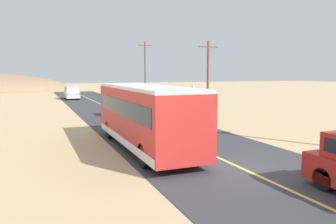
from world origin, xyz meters
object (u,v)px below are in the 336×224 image
(power_pole_mid, at_px, (208,74))
(power_pole_far, at_px, (145,68))
(bus, at_px, (145,115))
(car_far, at_px, (72,92))
(livestock_truck, at_px, (144,99))

(power_pole_mid, relative_size, power_pole_far, 0.80)
(bus, bearing_deg, power_pole_far, 71.50)
(bus, xyz_separation_m, car_far, (0.06, 34.71, -0.66))
(car_far, distance_m, power_pole_mid, 24.01)
(bus, height_order, power_pole_mid, power_pole_mid)
(livestock_truck, bearing_deg, car_far, 96.96)
(car_far, bearing_deg, power_pole_far, -4.20)
(car_far, height_order, power_pole_far, power_pole_far)
(car_far, distance_m, power_pole_far, 11.87)
(car_far, bearing_deg, power_pole_mid, -61.80)
(livestock_truck, relative_size, power_pole_mid, 1.37)
(bus, xyz_separation_m, power_pole_mid, (11.33, 13.68, 2.08))
(livestock_truck, xyz_separation_m, power_pole_mid, (8.20, 4.14, 2.03))
(livestock_truck, relative_size, bus, 0.97)
(power_pole_mid, height_order, power_pole_far, power_pole_far)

